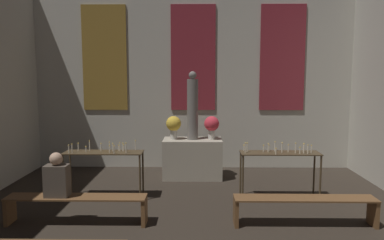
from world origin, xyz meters
name	(u,v)px	position (x,y,z in m)	size (l,w,h in m)	color
wall_back	(193,76)	(0.00, 10.43, 2.33)	(8.10, 0.16, 4.61)	beige
altar	(193,158)	(0.00, 9.42, 0.45)	(1.33, 0.72, 0.89)	#ADA38E
statue	(193,107)	(0.00, 9.42, 1.62)	(0.25, 0.25, 1.54)	slate
flower_vase_left	(174,125)	(-0.43, 9.42, 1.22)	(0.34, 0.34, 0.53)	beige
flower_vase_right	(212,125)	(0.43, 9.42, 1.22)	(0.34, 0.34, 0.53)	beige
candle_rack_left	(104,158)	(-1.67, 7.97, 0.78)	(1.49, 0.44, 1.09)	#473823
candle_rack_right	(280,158)	(1.67, 7.97, 0.78)	(1.49, 0.44, 1.10)	#473823
pew_back_left	(77,203)	(-1.79, 6.68, 0.33)	(2.20, 0.36, 0.45)	brown
pew_back_right	(305,205)	(1.79, 6.68, 0.33)	(2.20, 0.36, 0.45)	brown
person_seated	(57,177)	(-2.09, 6.68, 0.76)	(0.36, 0.24, 0.70)	#4C4238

